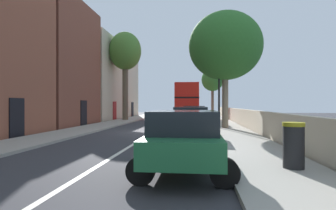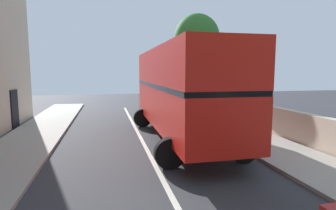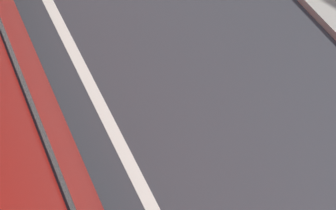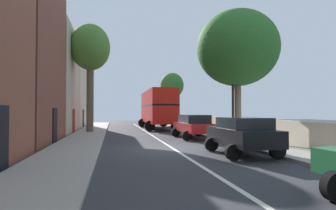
{
  "view_description": "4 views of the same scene",
  "coord_description": "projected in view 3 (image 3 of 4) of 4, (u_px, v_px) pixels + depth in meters",
  "views": [
    {
      "loc": [
        2.86,
        -16.62,
        1.76
      ],
      "look_at": [
        0.18,
        6.61,
        1.72
      ],
      "focal_mm": 28.17,
      "sensor_mm": 36.0,
      "label": 1
    },
    {
      "loc": [
        -1.51,
        3.7,
        3.07
      ],
      "look_at": [
        -0.03,
        10.16,
        2.26
      ],
      "focal_mm": 28.97,
      "sensor_mm": 36.0,
      "label": 2
    },
    {
      "loc": [
        0.19,
        17.04,
        4.13
      ],
      "look_at": [
        -0.53,
        15.7,
        1.18
      ],
      "focal_mm": 36.15,
      "sensor_mm": 36.0,
      "label": 3
    },
    {
      "loc": [
        -3.0,
        -13.38,
        1.91
      ],
      "look_at": [
        1.44,
        8.26,
        2.41
      ],
      "focal_mm": 28.68,
      "sensor_mm": 36.0,
      "label": 4
    }
  ],
  "objects": []
}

